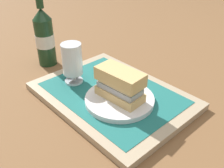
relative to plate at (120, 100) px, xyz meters
The scene contains 8 objects.
ground_plane 0.06m from the plate, 18.27° to the right, with size 3.00×3.00×0.00m, color brown.
tray 0.05m from the plate, 18.27° to the right, with size 0.44×0.32×0.02m, color tan.
placemat 0.05m from the plate, 18.27° to the right, with size 0.38×0.27×0.00m, color #1E6B66.
plate is the anchor object (origin of this frame).
sandwich 0.05m from the plate, ahead, with size 0.14×0.07×0.08m.
beer_glass 0.19m from the plate, ahead, with size 0.06×0.06×0.12m.
napkin_folded 0.17m from the plate, 38.91° to the right, with size 0.09×0.07×0.01m, color white.
beer_bottle 0.38m from the plate, ahead, with size 0.07×0.07×0.27m.
Camera 1 is at (-0.46, 0.42, 0.44)m, focal length 41.48 mm.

